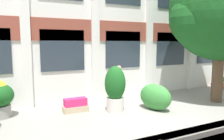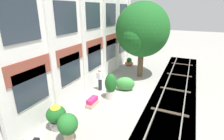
% 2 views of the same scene
% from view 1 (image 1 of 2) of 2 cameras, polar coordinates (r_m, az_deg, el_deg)
% --- Properties ---
extents(ground_plane, '(80.00, 80.00, 0.00)m').
position_cam_1_polar(ground_plane, '(8.40, 12.08, -10.79)').
color(ground_plane, gray).
extents(apartment_facade, '(14.61, 0.64, 7.72)m').
position_cam_1_polar(apartment_facade, '(10.61, 2.36, 14.05)').
color(apartment_facade, silver).
rests_on(apartment_facade, ground).
extents(broadleaf_tree, '(4.52, 4.31, 6.19)m').
position_cam_1_polar(broadleaf_tree, '(10.54, 26.65, 13.53)').
color(broadleaf_tree, brown).
rests_on(broadleaf_tree, ground).
extents(potted_plant_stone_basin, '(0.77, 0.77, 1.72)m').
position_cam_1_polar(potted_plant_stone_basin, '(8.09, 0.83, -4.44)').
color(potted_plant_stone_basin, beige).
rests_on(potted_plant_stone_basin, ground).
extents(potted_plant_square_trough, '(0.92, 0.40, 0.51)m').
position_cam_1_polar(potted_plant_square_trough, '(8.35, -9.52, -9.11)').
color(potted_plant_square_trough, tan).
rests_on(potted_plant_square_trough, ground).
extents(potted_plant_wide_bowl, '(0.87, 0.87, 0.80)m').
position_cam_1_polar(potted_plant_wide_bowl, '(13.83, 26.16, -3.01)').
color(potted_plant_wide_bowl, '#B76647').
rests_on(potted_plant_wide_bowl, ground).
extents(resident_by_doorway, '(0.34, 0.48, 1.59)m').
position_cam_1_polar(resident_by_doorway, '(9.52, 1.79, -3.25)').
color(resident_by_doorway, '#282833').
rests_on(resident_by_doorway, ground).
extents(topiary_hedge, '(1.07, 1.51, 1.00)m').
position_cam_1_polar(topiary_hedge, '(8.60, 11.23, -6.90)').
color(topiary_hedge, '#388438').
rests_on(topiary_hedge, ground).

